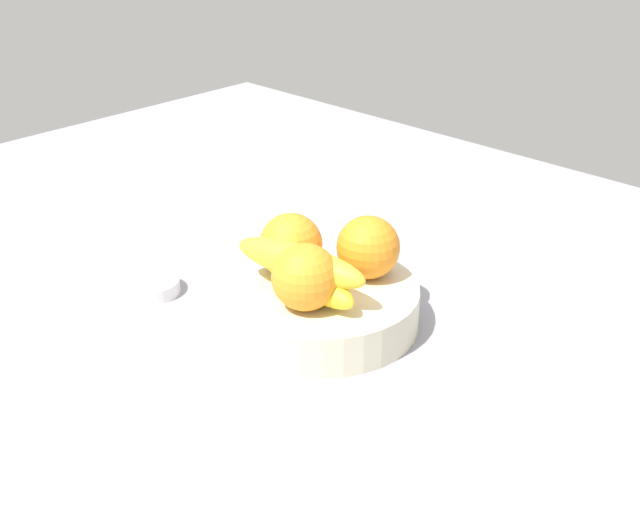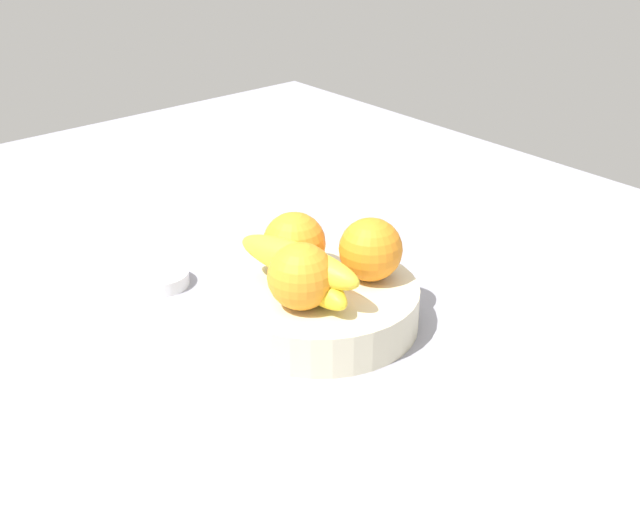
{
  "view_description": "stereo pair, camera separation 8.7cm",
  "coord_description": "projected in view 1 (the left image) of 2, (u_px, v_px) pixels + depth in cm",
  "views": [
    {
      "loc": [
        58.08,
        -59.47,
        51.44
      ],
      "look_at": [
        -2.03,
        2.99,
        8.84
      ],
      "focal_mm": 48.24,
      "sensor_mm": 36.0,
      "label": 1
    },
    {
      "loc": [
        64.0,
        -53.16,
        51.44
      ],
      "look_at": [
        -2.03,
        2.99,
        8.84
      ],
      "focal_mm": 48.24,
      "sensor_mm": 36.0,
      "label": 2
    }
  ],
  "objects": [
    {
      "name": "ground_plane",
      "position": [
        315.0,
        351.0,
        0.98
      ],
      "size": [
        180.0,
        140.0,
        3.0
      ],
      "primitive_type": "cube",
      "color": "gray"
    },
    {
      "name": "fruit_bowl",
      "position": [
        320.0,
        306.0,
        0.99
      ],
      "size": [
        22.91,
        22.91,
        4.84
      ],
      "primitive_type": "cylinder",
      "color": "beige",
      "rests_on": "ground_plane"
    },
    {
      "name": "orange_front_left",
      "position": [
        366.0,
        246.0,
        1.0
      ],
      "size": [
        7.42,
        7.42,
        7.42
      ],
      "primitive_type": "sphere",
      "color": "orange",
      "rests_on": "fruit_bowl"
    },
    {
      "name": "orange_front_right",
      "position": [
        291.0,
        245.0,
        1.0
      ],
      "size": [
        7.42,
        7.42,
        7.42
      ],
      "primitive_type": "sphere",
      "color": "orange",
      "rests_on": "fruit_bowl"
    },
    {
      "name": "orange_center",
      "position": [
        305.0,
        277.0,
        0.93
      ],
      "size": [
        7.42,
        7.42,
        7.42
      ],
      "primitive_type": "sphere",
      "color": "orange",
      "rests_on": "fruit_bowl"
    },
    {
      "name": "banana_bunch",
      "position": [
        303.0,
        269.0,
        0.96
      ],
      "size": [
        17.76,
        7.05,
        6.2
      ],
      "color": "yellow",
      "rests_on": "fruit_bowl"
    },
    {
      "name": "jar_lid",
      "position": [
        151.0,
        286.0,
        1.07
      ],
      "size": [
        7.19,
        7.19,
        1.8
      ],
      "primitive_type": "cylinder",
      "color": "silver",
      "rests_on": "ground_plane"
    }
  ]
}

